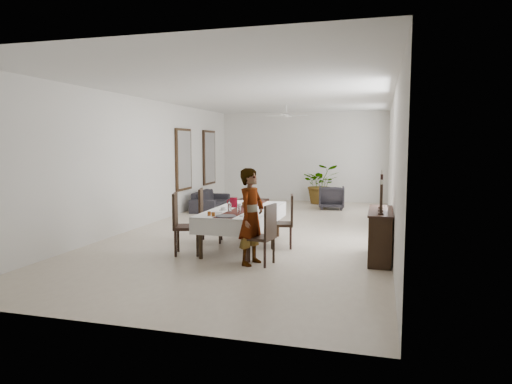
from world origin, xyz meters
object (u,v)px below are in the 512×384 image
(red_pitcher, at_px, (234,202))
(sideboard_body, at_px, (380,236))
(dining_table_top, at_px, (243,210))
(woman, at_px, (251,217))
(sofa, at_px, (211,200))

(red_pitcher, height_order, sideboard_body, red_pitcher)
(dining_table_top, xyz_separation_m, sideboard_body, (2.66, -0.35, -0.31))
(dining_table_top, distance_m, woman, 1.36)
(woman, bearing_deg, sideboard_body, -51.58)
(red_pitcher, relative_size, sofa, 0.10)
(dining_table_top, relative_size, woman, 1.47)
(sideboard_body, bearing_deg, red_pitcher, 170.29)
(red_pitcher, height_order, woman, woman)
(dining_table_top, height_order, sideboard_body, sideboard_body)
(red_pitcher, bearing_deg, sideboard_body, -9.71)
(red_pitcher, height_order, sofa, red_pitcher)
(woman, xyz_separation_m, sideboard_body, (2.13, 0.91, -0.40))
(red_pitcher, bearing_deg, dining_table_top, -31.09)
(red_pitcher, xyz_separation_m, woman, (0.78, -1.41, -0.05))
(red_pitcher, bearing_deg, woman, -61.01)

